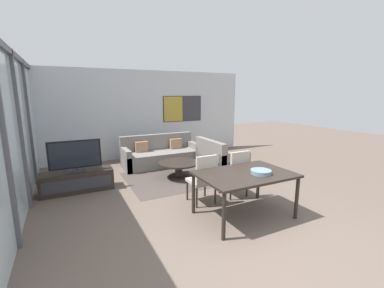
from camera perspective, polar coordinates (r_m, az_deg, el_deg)
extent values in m
plane|color=brown|center=(4.01, 15.30, -20.45)|extent=(24.00, 24.00, 0.00)
cube|color=silver|center=(8.54, -10.64, 6.47)|extent=(7.16, 0.06, 2.80)
cube|color=#2D2D33|center=(8.97, -2.11, 7.84)|extent=(1.43, 0.01, 0.87)
cube|color=#B29333|center=(8.82, -4.17, 7.76)|extent=(0.68, 0.02, 0.83)
cube|color=#38383D|center=(9.11, -0.09, 7.90)|extent=(0.68, 0.02, 0.83)
cube|color=silver|center=(5.42, -34.12, 2.10)|extent=(0.02, 5.69, 2.80)
cube|color=#515156|center=(5.42, -35.41, 16.35)|extent=(0.07, 5.69, 0.10)
cube|color=#515156|center=(4.03, -36.12, -0.66)|extent=(0.07, 0.08, 2.80)
cube|color=#515156|center=(5.42, -33.80, 2.13)|extent=(0.07, 0.08, 2.80)
cube|color=#515156|center=(6.83, -32.43, 3.77)|extent=(0.07, 0.08, 2.80)
cube|color=#473D38|center=(6.51, -2.96, -7.39)|extent=(2.52, 2.03, 0.01)
cube|color=black|center=(6.08, -24.10, -7.55)|extent=(1.45, 0.45, 0.45)
cube|color=#2D2D33|center=(5.86, -23.98, -8.23)|extent=(1.34, 0.01, 0.25)
cube|color=#2D2D33|center=(6.01, -24.29, -5.30)|extent=(0.36, 0.20, 0.05)
cube|color=#2D2D33|center=(5.99, -24.34, -4.70)|extent=(0.06, 0.03, 0.08)
cube|color=black|center=(5.93, -24.56, -2.10)|extent=(1.04, 0.04, 0.60)
cube|color=black|center=(5.90, -24.55, -2.15)|extent=(0.96, 0.01, 0.54)
cube|color=slate|center=(7.55, -6.76, -3.19)|extent=(2.21, 0.89, 0.42)
cube|color=slate|center=(7.83, -7.71, -0.98)|extent=(2.21, 0.16, 0.87)
cube|color=slate|center=(7.25, -14.49, -3.33)|extent=(0.14, 0.89, 0.60)
cube|color=slate|center=(7.93, 0.27, -1.74)|extent=(0.14, 0.89, 0.60)
cube|color=#9E7556|center=(7.48, -11.13, -0.62)|extent=(0.36, 0.12, 0.30)
cube|color=#9E7556|center=(7.83, -3.63, 0.09)|extent=(0.36, 0.12, 0.30)
cube|color=slate|center=(7.07, 6.56, -4.17)|extent=(0.89, 1.36, 0.42)
cube|color=slate|center=(6.83, 4.04, -2.72)|extent=(0.16, 1.36, 0.87)
cube|color=slate|center=(6.57, 9.49, -4.65)|extent=(0.89, 0.14, 0.60)
cube|color=slate|center=(7.55, 4.05, -2.43)|extent=(0.89, 0.14, 0.60)
cube|color=#9E7556|center=(6.65, 6.69, -1.98)|extent=(0.12, 0.36, 0.30)
cylinder|color=black|center=(6.50, -2.96, -7.29)|extent=(0.45, 0.45, 0.03)
cylinder|color=black|center=(6.45, -2.97, -5.91)|extent=(0.18, 0.18, 0.36)
cylinder|color=black|center=(6.40, -2.99, -4.20)|extent=(1.01, 1.01, 0.04)
cube|color=black|center=(4.42, 11.67, -6.59)|extent=(1.57, 1.07, 0.04)
cylinder|color=black|center=(3.80, 7.09, -15.68)|extent=(0.06, 0.06, 0.73)
cylinder|color=black|center=(4.71, 22.26, -11.04)|extent=(0.06, 0.06, 0.73)
cylinder|color=black|center=(4.55, 0.32, -10.93)|extent=(0.06, 0.06, 0.73)
cylinder|color=black|center=(5.33, 14.52, -7.94)|extent=(0.06, 0.06, 0.73)
cube|color=#B2A899|center=(4.98, 2.03, -8.22)|extent=(0.46, 0.46, 0.06)
cube|color=#B2A899|center=(4.72, 3.26, -5.68)|extent=(0.42, 0.05, 0.51)
cylinder|color=black|center=(4.81, 1.05, -11.83)|extent=(0.04, 0.04, 0.39)
cylinder|color=black|center=(4.99, 5.19, -10.98)|extent=(0.04, 0.04, 0.39)
cylinder|color=black|center=(5.14, -1.06, -10.27)|extent=(0.04, 0.04, 0.39)
cylinder|color=black|center=(5.31, 2.88, -9.55)|extent=(0.04, 0.04, 0.39)
cube|color=#B2A899|center=(5.36, 9.17, -6.92)|extent=(0.46, 0.46, 0.06)
cube|color=#B2A899|center=(5.13, 10.61, -4.49)|extent=(0.42, 0.05, 0.51)
cylinder|color=black|center=(5.18, 8.57, -10.23)|extent=(0.04, 0.04, 0.39)
cylinder|color=black|center=(5.41, 12.09, -9.42)|extent=(0.04, 0.04, 0.39)
cylinder|color=black|center=(5.49, 6.14, -8.91)|extent=(0.04, 0.04, 0.39)
cylinder|color=black|center=(5.70, 9.56, -8.22)|extent=(0.04, 0.04, 0.39)
cylinder|color=slate|center=(4.42, 15.06, -6.00)|extent=(0.34, 0.34, 0.07)
torus|color=slate|center=(4.41, 15.07, -5.70)|extent=(0.34, 0.34, 0.02)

